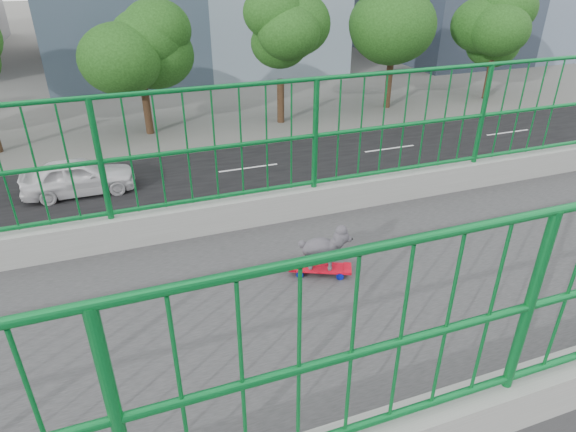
# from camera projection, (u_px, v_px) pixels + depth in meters

# --- Properties ---
(road) EXTENTS (18.00, 90.00, 0.02)m
(road) POSITION_uv_depth(u_px,v_px,m) (73.00, 262.00, 16.91)
(road) COLOR black
(road) RESTS_ON ground
(street_trees) EXTENTS (5.30, 60.40, 7.26)m
(street_trees) POSITION_uv_depth(u_px,v_px,m) (82.00, 54.00, 25.78)
(street_trees) COLOR black
(street_trees) RESTS_ON ground
(skateboard) EXTENTS (0.36, 0.54, 0.07)m
(skateboard) POSITION_uv_depth(u_px,v_px,m) (320.00, 268.00, 4.18)
(skateboard) COLOR red
(skateboard) RESTS_ON footbridge
(poodle) EXTENTS (0.29, 0.41, 0.37)m
(poodle) POSITION_uv_depth(u_px,v_px,m) (324.00, 247.00, 4.07)
(poodle) COLOR #28262A
(poodle) RESTS_ON skateboard
(car_0) EXTENTS (1.65, 4.11, 1.40)m
(car_0) POSITION_uv_depth(u_px,v_px,m) (410.00, 312.00, 13.48)
(car_0) COLOR #929397
(car_0) RESTS_ON ground
(car_1) EXTENTS (1.64, 4.70, 1.55)m
(car_1) POSITION_uv_depth(u_px,v_px,m) (4.00, 323.00, 12.96)
(car_1) COLOR silver
(car_1) RESTS_ON ground
(car_4) EXTENTS (1.89, 4.70, 1.60)m
(car_4) POSITION_uv_depth(u_px,v_px,m) (78.00, 176.00, 21.41)
(car_4) COLOR silver
(car_4) RESTS_ON ground
(car_6) EXTENTS (2.34, 5.08, 1.41)m
(car_6) POSITION_uv_depth(u_px,v_px,m) (175.00, 290.00, 14.34)
(car_6) COLOR silver
(car_6) RESTS_ON ground
(car_7) EXTENTS (2.13, 5.23, 1.52)m
(car_7) POSITION_uv_depth(u_px,v_px,m) (384.00, 198.00, 19.60)
(car_7) COLOR silver
(car_7) RESTS_ON ground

